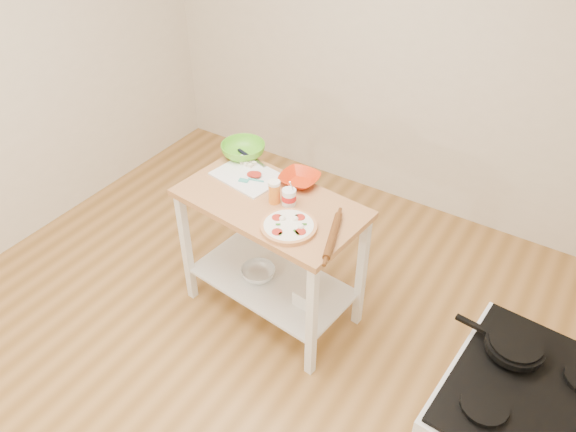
# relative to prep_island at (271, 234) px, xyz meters

# --- Properties ---
(room_shell) EXTENTS (4.04, 4.54, 2.74)m
(room_shell) POSITION_rel_prep_island_xyz_m (-0.04, -0.59, 0.70)
(room_shell) COLOR #A9793E
(room_shell) RESTS_ON ground
(prep_island) EXTENTS (1.16, 0.71, 0.90)m
(prep_island) POSITION_rel_prep_island_xyz_m (0.00, 0.00, 0.00)
(prep_island) COLOR #B57C4A
(prep_island) RESTS_ON ground
(skillet) EXTENTS (0.38, 0.24, 0.03)m
(skillet) POSITION_rel_prep_island_xyz_m (1.48, -0.38, 0.33)
(skillet) COLOR black
(skillet) RESTS_ON gas_stove
(pizza) EXTENTS (0.31, 0.31, 0.05)m
(pizza) POSITION_rel_prep_island_xyz_m (0.23, -0.16, 0.27)
(pizza) COLOR tan
(pizza) RESTS_ON prep_island
(cutting_board) EXTENTS (0.44, 0.36, 0.04)m
(cutting_board) POSITION_rel_prep_island_xyz_m (-0.26, 0.14, 0.26)
(cutting_board) COLOR white
(cutting_board) RESTS_ON prep_island
(spatula) EXTENTS (0.14, 0.08, 0.01)m
(spatula) POSITION_rel_prep_island_xyz_m (-0.21, 0.09, 0.27)
(spatula) COLOR teal
(spatula) RESTS_ON cutting_board
(knife) EXTENTS (0.27, 0.09, 0.01)m
(knife) POSITION_rel_prep_island_xyz_m (-0.38, 0.31, 0.27)
(knife) COLOR silver
(knife) RESTS_ON cutting_board
(orange_bowl) EXTENTS (0.24, 0.24, 0.06)m
(orange_bowl) POSITION_rel_prep_island_xyz_m (0.05, 0.24, 0.28)
(orange_bowl) COLOR red
(orange_bowl) RESTS_ON prep_island
(green_bowl) EXTENTS (0.30, 0.30, 0.09)m
(green_bowl) POSITION_rel_prep_island_xyz_m (-0.42, 0.31, 0.30)
(green_bowl) COLOR #5DBC25
(green_bowl) RESTS_ON prep_island
(beer_pint) EXTENTS (0.07, 0.07, 0.14)m
(beer_pint) POSITION_rel_prep_island_xyz_m (0.03, 0.00, 0.33)
(beer_pint) COLOR orange
(beer_pint) RESTS_ON prep_island
(yogurt_tub) EXTENTS (0.08, 0.08, 0.18)m
(yogurt_tub) POSITION_rel_prep_island_xyz_m (0.11, 0.03, 0.31)
(yogurt_tub) COLOR white
(yogurt_tub) RESTS_ON prep_island
(rolling_pin) EXTENTS (0.16, 0.36, 0.04)m
(rolling_pin) POSITION_rel_prep_island_xyz_m (0.47, -0.11, 0.28)
(rolling_pin) COLOR #5E3415
(rolling_pin) RESTS_ON prep_island
(shelf_glass_bowl) EXTENTS (0.28, 0.28, 0.07)m
(shelf_glass_bowl) POSITION_rel_prep_island_xyz_m (-0.09, -0.02, -0.35)
(shelf_glass_bowl) COLOR silver
(shelf_glass_bowl) RESTS_ON prep_island
(shelf_bin) EXTENTS (0.12, 0.12, 0.11)m
(shelf_bin) POSITION_rel_prep_island_xyz_m (0.28, -0.06, -0.33)
(shelf_bin) COLOR white
(shelf_bin) RESTS_ON prep_island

